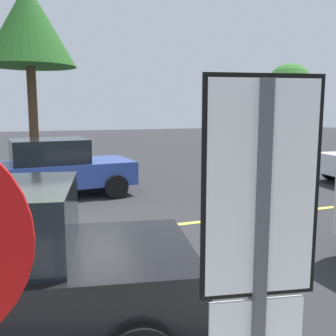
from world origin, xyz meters
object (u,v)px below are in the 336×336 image
car_blue_behind_van (55,168)px  tree_left_verge (289,88)px  speed_limit_sign (259,246)px  tree_centre_verge (29,26)px

car_blue_behind_van → tree_left_verge: bearing=24.0°
car_blue_behind_van → speed_limit_sign: bearing=-89.2°
tree_centre_verge → speed_limit_sign: bearing=-87.8°
speed_limit_sign → car_blue_behind_van: bearing=90.8°
car_blue_behind_van → tree_centre_verge: size_ratio=0.62×
car_blue_behind_van → tree_left_verge: tree_left_verge is taller
car_blue_behind_van → tree_left_verge: 13.15m
tree_left_verge → tree_centre_verge: tree_centre_verge is taller
speed_limit_sign → tree_left_verge: size_ratio=0.54×
tree_left_verge → tree_centre_verge: size_ratio=0.69×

